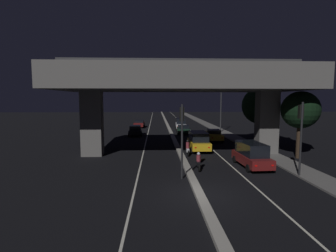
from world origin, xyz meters
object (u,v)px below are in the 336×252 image
object	(u,v)px
car_dark_green_fourth	(183,129)
car_taxi_yellow_second	(198,141)
car_white_fifth	(181,123)
pedestrian_on_sidewalk	(270,144)
traffic_light_left_of_median	(182,128)
car_black_lead_oncoming	(135,130)
street_lamp	(220,103)
car_taxi_yellow_third	(214,135)
motorcycle_white_filtering_mid	(188,149)
car_dark_red_lead	(251,154)
motorcycle_black_filtering_near	(199,162)
car_dark_red_second_oncoming	(139,124)
traffic_light_right_of_median	(301,126)

from	to	relation	value
car_dark_green_fourth	car_taxi_yellow_second	bearing A→B (deg)	-177.19
car_white_fifth	pedestrian_on_sidewalk	bearing A→B (deg)	-160.01
traffic_light_left_of_median	car_black_lead_oncoming	size ratio (longest dim) A/B	1.18
street_lamp	car_taxi_yellow_third	bearing A→B (deg)	-108.08
motorcycle_white_filtering_mid	car_dark_red_lead	bearing A→B (deg)	-133.98
pedestrian_on_sidewalk	street_lamp	bearing A→B (deg)	93.69
car_taxi_yellow_third	car_white_fifth	bearing A→B (deg)	14.83
traffic_light_left_of_median	motorcycle_black_filtering_near	distance (m)	3.90
traffic_light_left_of_median	motorcycle_white_filtering_mid	xyz separation A→B (m)	(1.33, 7.56, -2.84)
street_lamp	car_dark_red_second_oncoming	distance (m)	16.54
car_taxi_yellow_third	car_taxi_yellow_second	bearing A→B (deg)	156.99
traffic_light_left_of_median	car_dark_red_second_oncoming	size ratio (longest dim) A/B	1.27
traffic_light_left_of_median	traffic_light_right_of_median	bearing A→B (deg)	-0.01
car_dark_green_fourth	pedestrian_on_sidewalk	bearing A→B (deg)	-153.63
traffic_light_left_of_median	motorcycle_black_filtering_near	bearing A→B (deg)	54.80
traffic_light_right_of_median	pedestrian_on_sidewalk	xyz separation A→B (m)	(1.49, 7.92, -2.61)
traffic_light_right_of_median	car_white_fifth	bearing A→B (deg)	100.24
car_black_lead_oncoming	car_dark_red_second_oncoming	distance (m)	11.45
car_dark_red_second_oncoming	pedestrian_on_sidewalk	distance (m)	29.36
street_lamp	car_black_lead_oncoming	world-z (taller)	street_lamp
car_taxi_yellow_third	car_dark_red_second_oncoming	distance (m)	20.02
car_dark_red_second_oncoming	motorcycle_black_filtering_near	xyz separation A→B (m)	(6.49, -31.18, -0.15)
street_lamp	car_taxi_yellow_third	size ratio (longest dim) A/B	1.73
street_lamp	car_taxi_yellow_third	distance (m)	9.73
street_lamp	car_dark_green_fourth	bearing A→B (deg)	-170.20
traffic_light_left_of_median	car_taxi_yellow_second	xyz separation A→B (m)	(2.74, 9.73, -2.42)
street_lamp	car_dark_red_second_oncoming	xyz separation A→B (m)	(-13.62, 8.43, -4.13)
car_taxi_yellow_second	car_taxi_yellow_third	xyz separation A→B (m)	(3.16, 6.78, -0.30)
car_dark_green_fourth	car_white_fifth	distance (m)	6.32
car_black_lead_oncoming	car_dark_red_second_oncoming	bearing A→B (deg)	178.10
traffic_light_right_of_median	car_dark_red_second_oncoming	bearing A→B (deg)	111.64
traffic_light_right_of_median	car_dark_red_second_oncoming	world-z (taller)	traffic_light_right_of_median
street_lamp	car_dark_red_lead	world-z (taller)	street_lamp
traffic_light_right_of_median	car_taxi_yellow_third	size ratio (longest dim) A/B	1.09
car_dark_green_fourth	car_black_lead_oncoming	distance (m)	7.74
traffic_light_right_of_median	motorcycle_black_filtering_near	bearing A→B (deg)	162.31
motorcycle_black_filtering_near	car_dark_red_second_oncoming	bearing A→B (deg)	15.62
traffic_light_right_of_median	motorcycle_black_filtering_near	distance (m)	7.67
car_taxi_yellow_third	motorcycle_black_filtering_near	xyz separation A→B (m)	(-4.39, -14.37, -0.16)
car_dark_red_lead	motorcycle_white_filtering_mid	bearing A→B (deg)	41.71
street_lamp	car_taxi_yellow_third	world-z (taller)	street_lamp
traffic_light_left_of_median	street_lamp	xyz separation A→B (m)	(8.64, 24.90, 1.39)
car_white_fifth	pedestrian_on_sidewalk	distance (m)	23.30
car_taxi_yellow_second	motorcycle_black_filtering_near	xyz separation A→B (m)	(-1.23, -7.59, -0.46)
motorcycle_white_filtering_mid	pedestrian_on_sidewalk	bearing A→B (deg)	-85.61
car_white_fifth	traffic_light_right_of_median	bearing A→B (deg)	-167.10
traffic_light_left_of_median	street_lamp	distance (m)	26.39
car_black_lead_oncoming	car_white_fifth	bearing A→B (deg)	134.80
car_taxi_yellow_third	car_dark_red_second_oncoming	size ratio (longest dim) A/B	1.20
car_dark_green_fourth	pedestrian_on_sidewalk	distance (m)	17.46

